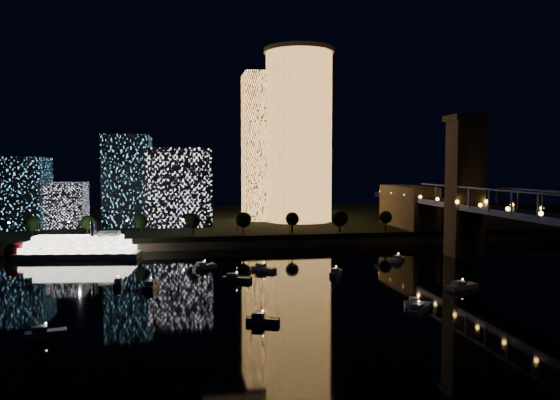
{
  "coord_description": "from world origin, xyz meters",
  "views": [
    {
      "loc": [
        -32.67,
        -129.24,
        32.74
      ],
      "look_at": [
        -0.81,
        55.0,
        20.48
      ],
      "focal_mm": 35.0,
      "sensor_mm": 36.0,
      "label": 1
    }
  ],
  "objects_px": {
    "tower_rectangular": "(266,147)",
    "riverboat": "(73,248)",
    "tower_cylindrical": "(299,135)",
    "truss_bridge": "(550,225)"
  },
  "relations": [
    {
      "from": "tower_cylindrical",
      "to": "tower_rectangular",
      "type": "distance_m",
      "value": 18.78
    },
    {
      "from": "tower_cylindrical",
      "to": "truss_bridge",
      "type": "xyz_separation_m",
      "value": [
        43.22,
        -128.01,
        -30.51
      ]
    },
    {
      "from": "tower_cylindrical",
      "to": "tower_rectangular",
      "type": "xyz_separation_m",
      "value": [
        -14.51,
        10.61,
        -5.45
      ]
    },
    {
      "from": "truss_bridge",
      "to": "riverboat",
      "type": "bearing_deg",
      "value": 154.46
    },
    {
      "from": "tower_cylindrical",
      "to": "riverboat",
      "type": "distance_m",
      "value": 120.62
    },
    {
      "from": "tower_cylindrical",
      "to": "riverboat",
      "type": "bearing_deg",
      "value": -146.18
    },
    {
      "from": "tower_rectangular",
      "to": "riverboat",
      "type": "height_order",
      "value": "tower_rectangular"
    },
    {
      "from": "tower_cylindrical",
      "to": "truss_bridge",
      "type": "distance_m",
      "value": 138.52
    },
    {
      "from": "tower_rectangular",
      "to": "riverboat",
      "type": "xyz_separation_m",
      "value": [
        -79.03,
        -73.28,
        -37.83
      ]
    },
    {
      "from": "tower_rectangular",
      "to": "riverboat",
      "type": "relative_size",
      "value": 1.59
    }
  ]
}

